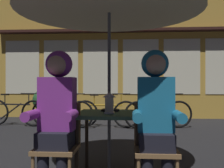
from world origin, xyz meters
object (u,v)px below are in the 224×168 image
object	(u,v)px
chair_left	(59,141)
person_right_hooded	(156,107)
cafe_table	(109,122)
person_left_hooded	(57,106)
book	(110,110)
bicycle_fourth	(158,114)
bicycle_second	(62,113)
chair_right	(155,143)
bicycle_third	(105,113)
potted_plant	(44,103)
bicycle_nearest	(15,112)
lantern	(109,102)

from	to	relation	value
chair_left	person_right_hooded	distance (m)	1.03
cafe_table	person_left_hooded	size ratio (longest dim) A/B	0.53
person_left_hooded	book	distance (m)	0.75
chair_left	bicycle_fourth	bearing A→B (deg)	69.11
chair_left	bicycle_second	xyz separation A→B (m)	(-0.97, 3.69, -0.14)
bicycle_second	person_left_hooded	bearing A→B (deg)	-75.54
cafe_table	chair_right	world-z (taller)	chair_right
bicycle_third	potted_plant	distance (m)	1.91
cafe_table	bicycle_nearest	bearing A→B (deg)	128.07
chair_left	bicycle_nearest	xyz separation A→B (m)	(-2.20, 3.80, -0.14)
cafe_table	bicycle_fourth	world-z (taller)	bicycle_fourth
potted_plant	book	bearing A→B (deg)	-61.12
person_left_hooded	bicycle_nearest	xyz separation A→B (m)	(-2.20, 3.85, -0.50)
chair_left	book	size ratio (longest dim) A/B	4.35
bicycle_second	book	world-z (taller)	bicycle_second
chair_left	bicycle_third	size ratio (longest dim) A/B	0.52
lantern	person_right_hooded	size ratio (longest dim) A/B	0.17
chair_left	person_right_hooded	size ratio (longest dim) A/B	0.62
person_left_hooded	bicycle_second	world-z (taller)	person_left_hooded
lantern	chair_left	xyz separation A→B (m)	(-0.49, -0.29, -0.37)
bicycle_fourth	book	world-z (taller)	bicycle_fourth
chair_right	bicycle_fourth	xyz separation A→B (m)	(0.44, 3.66, -0.14)
cafe_table	chair_left	size ratio (longest dim) A/B	0.85
person_right_hooded	bicycle_third	distance (m)	3.89
bicycle_third	book	size ratio (longest dim) A/B	8.37
person_left_hooded	bicycle_fourth	world-z (taller)	person_left_hooded
person_left_hooded	bicycle_fourth	xyz separation A→B (m)	(1.40, 3.72, -0.50)
lantern	bicycle_third	bearing A→B (deg)	96.20
person_right_hooded	bicycle_nearest	size ratio (longest dim) A/B	0.84
cafe_table	chair_right	xyz separation A→B (m)	(0.48, -0.37, -0.15)
bicycle_fourth	book	size ratio (longest dim) A/B	8.30
lantern	chair_right	size ratio (longest dim) A/B	0.27
cafe_table	book	xyz separation A→B (m)	(-0.00, 0.15, 0.11)
bicycle_fourth	person_right_hooded	bearing A→B (deg)	-96.73
lantern	bicycle_nearest	xyz separation A→B (m)	(-2.69, 3.51, -0.51)
cafe_table	potted_plant	world-z (taller)	potted_plant
bicycle_third	bicycle_fourth	size ratio (longest dim) A/B	1.01
person_left_hooded	bicycle_third	bearing A→B (deg)	88.20
chair_left	bicycle_fourth	size ratio (longest dim) A/B	0.52
person_left_hooded	potted_plant	size ratio (longest dim) A/B	1.52
chair_left	potted_plant	bearing A→B (deg)	110.69
lantern	bicycle_third	size ratio (longest dim) A/B	0.14
cafe_table	potted_plant	bearing A→B (deg)	118.00
bicycle_fourth	potted_plant	distance (m)	3.15
cafe_table	bicycle_second	size ratio (longest dim) A/B	0.45
bicycle_fourth	lantern	bearing A→B (deg)	-105.08
person_left_hooded	book	world-z (taller)	person_left_hooded
bicycle_second	chair_left	bearing A→B (deg)	-75.32
chair_right	lantern	bearing A→B (deg)	148.40
chair_right	bicycle_fourth	world-z (taller)	chair_right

